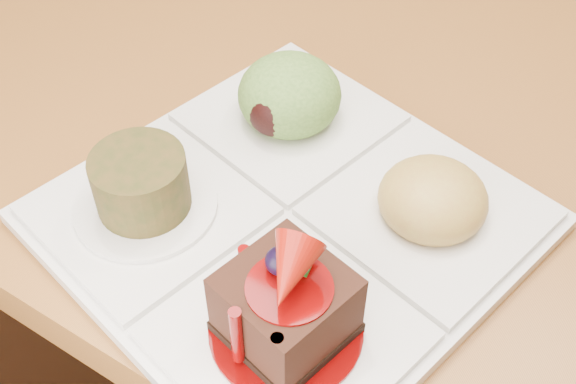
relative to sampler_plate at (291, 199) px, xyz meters
The scene contains 2 objects.
ground 1.08m from the sampler_plate, 98.27° to the left, with size 6.00×6.00×0.00m, color #582C19.
sampler_plate is the anchor object (origin of this frame).
Camera 1 is at (0.29, -1.04, 1.15)m, focal length 45.00 mm.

